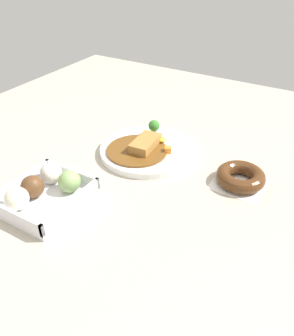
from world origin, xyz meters
name	(u,v)px	position (x,y,z in m)	size (l,w,h in m)	color
ground_plane	(155,183)	(0.00, 0.00, 0.00)	(1.60, 1.60, 0.00)	#B2A893
curry_plate	(146,149)	(-0.11, -0.09, 0.01)	(0.27, 0.27, 0.06)	white
donut_box	(45,191)	(0.19, -0.18, 0.03)	(0.19, 0.17, 0.06)	white
chocolate_ring_donut	(240,177)	(-0.11, 0.18, 0.02)	(0.13, 0.13, 0.04)	white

